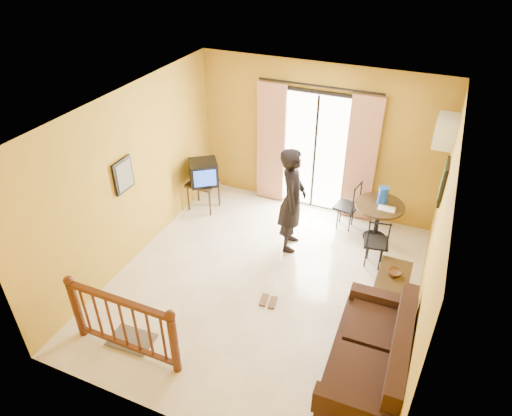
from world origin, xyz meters
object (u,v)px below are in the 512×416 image
at_px(standing_person, 292,200).
at_px(sofa, 373,358).
at_px(coffee_table, 392,282).
at_px(television, 204,173).
at_px(dining_table, 379,212).

bearing_deg(standing_person, sofa, -151.06).
bearing_deg(sofa, standing_person, 129.01).
bearing_deg(coffee_table, standing_person, 163.26).
bearing_deg(television, standing_person, -49.17).
relative_size(television, standing_person, 0.37).
distance_m(coffee_table, sofa, 1.59).
bearing_deg(dining_table, television, -174.32).
bearing_deg(sofa, television, 143.67).
bearing_deg(coffee_table, dining_table, 110.34).
bearing_deg(dining_table, coffee_table, -69.66).
distance_m(sofa, standing_person, 2.86).
height_order(television, dining_table, television).
bearing_deg(television, sofa, -70.28).
bearing_deg(standing_person, dining_table, -70.56).
relative_size(coffee_table, sofa, 0.44).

